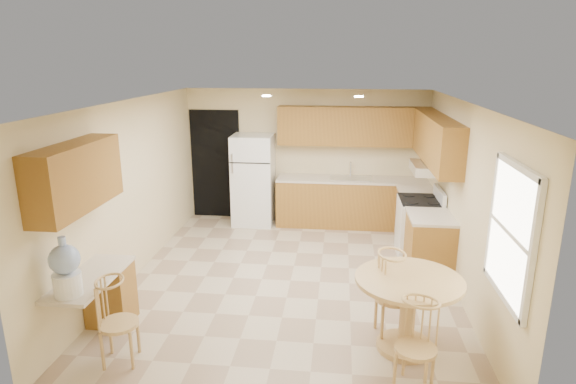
# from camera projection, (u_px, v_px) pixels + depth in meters

# --- Properties ---
(floor) EXTENTS (5.50, 5.50, 0.00)m
(floor) POSITION_uv_depth(u_px,v_px,m) (291.00, 281.00, 6.81)
(floor) COLOR tan
(floor) RESTS_ON ground
(ceiling) EXTENTS (4.50, 5.50, 0.02)m
(ceiling) POSITION_uv_depth(u_px,v_px,m) (291.00, 102.00, 6.14)
(ceiling) COLOR white
(ceiling) RESTS_ON wall_back
(wall_back) EXTENTS (4.50, 0.02, 2.50)m
(wall_back) POSITION_uv_depth(u_px,v_px,m) (306.00, 156.00, 9.11)
(wall_back) COLOR beige
(wall_back) RESTS_ON floor
(wall_front) EXTENTS (4.50, 0.02, 2.50)m
(wall_front) POSITION_uv_depth(u_px,v_px,m) (255.00, 291.00, 3.84)
(wall_front) COLOR beige
(wall_front) RESTS_ON floor
(wall_left) EXTENTS (0.02, 5.50, 2.50)m
(wall_left) POSITION_uv_depth(u_px,v_px,m) (131.00, 191.00, 6.71)
(wall_left) COLOR beige
(wall_left) RESTS_ON floor
(wall_right) EXTENTS (0.02, 5.50, 2.50)m
(wall_right) POSITION_uv_depth(u_px,v_px,m) (463.00, 201.00, 6.24)
(wall_right) COLOR beige
(wall_right) RESTS_ON floor
(doorway) EXTENTS (0.90, 0.02, 2.10)m
(doorway) POSITION_uv_depth(u_px,v_px,m) (216.00, 164.00, 9.33)
(doorway) COLOR black
(doorway) RESTS_ON floor
(base_cab_back) EXTENTS (2.75, 0.60, 0.87)m
(base_cab_back) POSITION_uv_depth(u_px,v_px,m) (351.00, 203.00, 8.95)
(base_cab_back) COLOR olive
(base_cab_back) RESTS_ON floor
(counter_back) EXTENTS (2.75, 0.63, 0.04)m
(counter_back) POSITION_uv_depth(u_px,v_px,m) (352.00, 179.00, 8.83)
(counter_back) COLOR beige
(counter_back) RESTS_ON base_cab_back
(base_cab_right_a) EXTENTS (0.60, 0.59, 0.87)m
(base_cab_right_a) POSITION_uv_depth(u_px,v_px,m) (414.00, 215.00, 8.27)
(base_cab_right_a) COLOR olive
(base_cab_right_a) RESTS_ON floor
(counter_right_a) EXTENTS (0.63, 0.59, 0.04)m
(counter_right_a) POSITION_uv_depth(u_px,v_px,m) (416.00, 190.00, 8.14)
(counter_right_a) COLOR beige
(counter_right_a) RESTS_ON base_cab_right_a
(base_cab_right_b) EXTENTS (0.60, 0.80, 0.87)m
(base_cab_right_b) POSITION_uv_depth(u_px,v_px,m) (429.00, 247.00, 6.87)
(base_cab_right_b) COLOR olive
(base_cab_right_b) RESTS_ON floor
(counter_right_b) EXTENTS (0.63, 0.80, 0.04)m
(counter_right_b) POSITION_uv_depth(u_px,v_px,m) (432.00, 217.00, 6.75)
(counter_right_b) COLOR beige
(counter_right_b) RESTS_ON base_cab_right_b
(upper_cab_back) EXTENTS (2.75, 0.33, 0.70)m
(upper_cab_back) POSITION_uv_depth(u_px,v_px,m) (354.00, 126.00, 8.70)
(upper_cab_back) COLOR olive
(upper_cab_back) RESTS_ON wall_back
(upper_cab_right) EXTENTS (0.33, 2.42, 0.70)m
(upper_cab_right) POSITION_uv_depth(u_px,v_px,m) (436.00, 140.00, 7.25)
(upper_cab_right) COLOR olive
(upper_cab_right) RESTS_ON wall_right
(upper_cab_left) EXTENTS (0.33, 1.40, 0.70)m
(upper_cab_left) POSITION_uv_depth(u_px,v_px,m) (76.00, 177.00, 5.00)
(upper_cab_left) COLOR olive
(upper_cab_left) RESTS_ON wall_left
(sink) EXTENTS (0.78, 0.44, 0.01)m
(sink) POSITION_uv_depth(u_px,v_px,m) (351.00, 178.00, 8.82)
(sink) COLOR silver
(sink) RESTS_ON counter_back
(range_hood) EXTENTS (0.50, 0.76, 0.14)m
(range_hood) POSITION_uv_depth(u_px,v_px,m) (429.00, 168.00, 7.35)
(range_hood) COLOR silver
(range_hood) RESTS_ON upper_cab_right
(desk_pedestal) EXTENTS (0.48, 0.42, 0.72)m
(desk_pedestal) POSITION_uv_depth(u_px,v_px,m) (110.00, 294.00, 5.66)
(desk_pedestal) COLOR olive
(desk_pedestal) RESTS_ON floor
(desk_top) EXTENTS (0.50, 1.20, 0.04)m
(desk_top) POSITION_uv_depth(u_px,v_px,m) (91.00, 278.00, 5.19)
(desk_top) COLOR beige
(desk_top) RESTS_ON desk_pedestal
(window) EXTENTS (0.06, 1.12, 1.30)m
(window) POSITION_uv_depth(u_px,v_px,m) (511.00, 233.00, 4.40)
(window) COLOR white
(window) RESTS_ON wall_right
(can_light_a) EXTENTS (0.14, 0.14, 0.02)m
(can_light_a) POSITION_uv_depth(u_px,v_px,m) (266.00, 96.00, 7.34)
(can_light_a) COLOR white
(can_light_a) RESTS_ON ceiling
(can_light_b) EXTENTS (0.14, 0.14, 0.02)m
(can_light_b) POSITION_uv_depth(u_px,v_px,m) (359.00, 97.00, 7.20)
(can_light_b) COLOR white
(can_light_b) RESTS_ON ceiling
(refrigerator) EXTENTS (0.74, 0.73, 1.69)m
(refrigerator) POSITION_uv_depth(u_px,v_px,m) (253.00, 180.00, 8.98)
(refrigerator) COLOR white
(refrigerator) RESTS_ON floor
(stove) EXTENTS (0.65, 0.76, 1.09)m
(stove) POSITION_uv_depth(u_px,v_px,m) (419.00, 226.00, 7.61)
(stove) COLOR white
(stove) RESTS_ON floor
(dining_table) EXTENTS (1.13, 1.13, 0.83)m
(dining_table) POSITION_uv_depth(u_px,v_px,m) (408.00, 303.00, 5.08)
(dining_table) COLOR tan
(dining_table) RESTS_ON floor
(chair_table_a) EXTENTS (0.44, 0.57, 0.99)m
(chair_table_a) POSITION_uv_depth(u_px,v_px,m) (396.00, 291.00, 5.22)
(chair_table_a) COLOR tan
(chair_table_a) RESTS_ON floor
(chair_table_b) EXTENTS (0.40, 0.44, 0.89)m
(chair_table_b) POSITION_uv_depth(u_px,v_px,m) (418.00, 343.00, 4.37)
(chair_table_b) COLOR tan
(chair_table_b) RESTS_ON floor
(chair_desk) EXTENTS (0.40, 0.52, 0.91)m
(chair_desk) POSITION_uv_depth(u_px,v_px,m) (114.00, 317.00, 4.78)
(chair_desk) COLOR tan
(chair_desk) RESTS_ON floor
(water_crock) EXTENTS (0.30, 0.30, 0.62)m
(water_crock) POSITION_uv_depth(u_px,v_px,m) (66.00, 269.00, 4.71)
(water_crock) COLOR white
(water_crock) RESTS_ON desk_top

